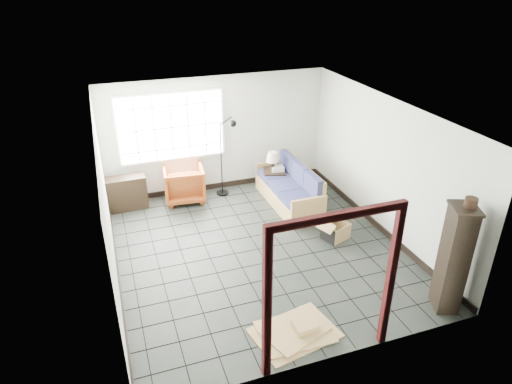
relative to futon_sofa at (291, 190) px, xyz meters
name	(u,v)px	position (x,y,z in m)	size (l,w,h in m)	color
ground	(258,249)	(-1.27, -1.45, -0.32)	(5.50, 5.50, 0.00)	black
room_shell	(258,164)	(-1.27, -1.43, 1.35)	(5.02, 5.52, 2.61)	silver
window_panel	(171,127)	(-2.27, 1.25, 1.28)	(2.32, 0.08, 1.52)	silver
doorway_trim	(333,272)	(-1.27, -4.15, 1.06)	(1.80, 0.08, 2.20)	black
futon_sofa	(291,190)	(0.00, 0.00, 0.00)	(0.80, 2.04, 0.90)	#9C8246
armchair	(184,182)	(-2.14, 0.95, 0.11)	(0.85, 0.79, 0.87)	maroon
side_table	(274,174)	(-0.13, 0.66, 0.11)	(0.60, 0.60, 0.53)	black
table_lamp	(272,158)	(-0.18, 0.68, 0.51)	(0.31, 0.31, 0.44)	black
projector	(277,169)	(-0.07, 0.63, 0.25)	(0.30, 0.25, 0.10)	silver
floor_lamp	(227,154)	(-1.15, 0.93, 0.63)	(0.53, 0.34, 1.79)	black
console_shelf	(124,193)	(-3.42, 0.95, 0.04)	(0.94, 0.39, 0.72)	black
tall_shelf	(454,258)	(0.88, -3.85, 0.55)	(0.51, 0.57, 1.72)	black
pot	(471,202)	(0.94, -3.87, 1.47)	(0.21, 0.21, 0.13)	black
open_box	(336,231)	(0.25, -1.58, -0.17)	(0.83, 0.60, 0.42)	olive
cardboard_pile	(296,331)	(-1.48, -3.65, -0.28)	(1.28, 1.02, 0.17)	olive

